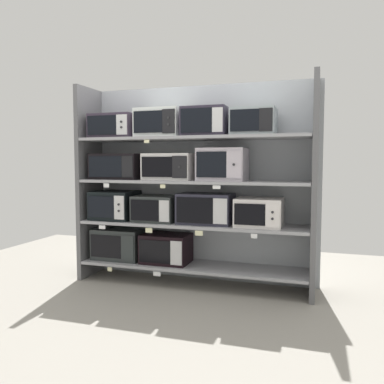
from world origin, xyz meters
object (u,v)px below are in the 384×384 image
at_px(microwave_0, 119,244).
at_px(microwave_11, 206,122).
at_px(microwave_7, 170,167).
at_px(microwave_10, 160,123).
at_px(microwave_2, 115,205).
at_px(microwave_12, 254,122).
at_px(microwave_3, 157,208).
at_px(microwave_5, 259,212).
at_px(microwave_8, 223,164).
at_px(microwave_9, 115,127).
at_px(microwave_4, 206,208).
at_px(microwave_1, 166,248).
at_px(microwave_6, 118,166).

xyz_separation_m(microwave_0, microwave_11, (1.02, -0.00, 1.32)).
bearing_deg(microwave_0, microwave_7, -0.01).
bearing_deg(microwave_10, microwave_2, 180.00).
bearing_deg(microwave_2, microwave_11, -0.02).
xyz_separation_m(microwave_7, microwave_11, (0.40, -0.00, 0.45)).
bearing_deg(microwave_12, microwave_3, -179.99).
relative_size(microwave_2, microwave_3, 1.01).
bearing_deg(microwave_10, microwave_5, 0.00).
distance_m(microwave_2, microwave_3, 0.50).
xyz_separation_m(microwave_8, microwave_9, (-1.21, -0.00, 0.41)).
bearing_deg(microwave_4, microwave_10, 179.97).
distance_m(microwave_4, microwave_7, 0.59).
distance_m(microwave_8, microwave_10, 0.81).
height_order(microwave_4, microwave_8, microwave_8).
distance_m(microwave_0, microwave_1, 0.57).
bearing_deg(microwave_5, microwave_10, -180.00).
bearing_deg(microwave_12, microwave_1, -180.00).
bearing_deg(microwave_10, microwave_11, -0.03).
height_order(microwave_4, microwave_9, microwave_9).
relative_size(microwave_0, microwave_2, 1.19).
distance_m(microwave_10, microwave_12, 0.99).
distance_m(microwave_9, microwave_12, 1.52).
relative_size(microwave_0, microwave_10, 1.15).
relative_size(microwave_9, microwave_11, 1.10).
relative_size(microwave_5, microwave_7, 0.87).
height_order(microwave_0, microwave_6, microwave_6).
height_order(microwave_3, microwave_12, microwave_12).
height_order(microwave_9, microwave_11, microwave_11).
xyz_separation_m(microwave_0, microwave_5, (1.56, -0.00, 0.42)).
bearing_deg(microwave_6, microwave_3, 0.01).
distance_m(microwave_0, microwave_10, 1.42).
bearing_deg(microwave_12, microwave_6, -179.99).
bearing_deg(microwave_11, microwave_2, 179.98).
height_order(microwave_2, microwave_8, microwave_8).
distance_m(microwave_0, microwave_12, 1.99).
relative_size(microwave_7, microwave_8, 1.09).
distance_m(microwave_10, microwave_11, 0.51).
bearing_deg(microwave_3, microwave_8, 0.01).
bearing_deg(microwave_0, microwave_6, -7.17).
distance_m(microwave_8, microwave_12, 0.52).
height_order(microwave_5, microwave_6, microwave_6).
bearing_deg(microwave_5, microwave_0, 180.00).
distance_m(microwave_0, microwave_6, 0.87).
height_order(microwave_5, microwave_9, microwave_9).
bearing_deg(microwave_5, microwave_9, -179.99).
relative_size(microwave_9, microwave_12, 1.17).
bearing_deg(microwave_9, microwave_1, 0.01).
xyz_separation_m(microwave_6, microwave_8, (1.18, 0.00, 0.02)).
bearing_deg(microwave_7, microwave_8, -0.01).
relative_size(microwave_6, microwave_10, 1.16).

